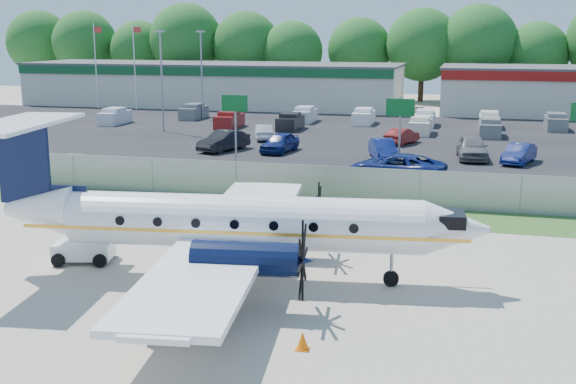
# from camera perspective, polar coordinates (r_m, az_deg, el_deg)

# --- Properties ---
(ground) EXTENTS (170.00, 170.00, 0.00)m
(ground) POSITION_cam_1_polar(r_m,az_deg,el_deg) (25.77, -3.34, -7.82)
(ground) COLOR #B1A795
(ground) RESTS_ON ground
(grass_verge) EXTENTS (170.00, 4.00, 0.02)m
(grass_verge) POSITION_cam_1_polar(r_m,az_deg,el_deg) (36.87, 2.31, -1.52)
(grass_verge) COLOR #2D561E
(grass_verge) RESTS_ON ground
(access_road) EXTENTS (170.00, 8.00, 0.02)m
(access_road) POSITION_cam_1_polar(r_m,az_deg,el_deg) (43.57, 4.24, 0.66)
(access_road) COLOR black
(access_road) RESTS_ON ground
(parking_lot) EXTENTS (170.00, 32.00, 0.02)m
(parking_lot) POSITION_cam_1_polar(r_m,az_deg,el_deg) (64.06, 7.59, 4.40)
(parking_lot) COLOR black
(parking_lot) RESTS_ON ground
(perimeter_fence) EXTENTS (120.00, 0.06, 1.99)m
(perimeter_fence) POSITION_cam_1_polar(r_m,az_deg,el_deg) (38.56, 2.95, 0.62)
(perimeter_fence) COLOR gray
(perimeter_fence) RESTS_ON ground
(building_west) EXTENTS (46.40, 12.40, 5.24)m
(building_west) POSITION_cam_1_polar(r_m,az_deg,el_deg) (90.82, -5.99, 8.48)
(building_west) COLOR beige
(building_west) RESTS_ON ground
(sign_left) EXTENTS (1.80, 0.26, 5.00)m
(sign_left) POSITION_cam_1_polar(r_m,az_deg,el_deg) (48.72, -4.21, 6.21)
(sign_left) COLOR gray
(sign_left) RESTS_ON ground
(sign_mid) EXTENTS (1.80, 0.26, 5.00)m
(sign_mid) POSITION_cam_1_polar(r_m,az_deg,el_deg) (46.42, 8.84, 5.78)
(sign_mid) COLOR gray
(sign_mid) RESTS_ON ground
(flagpole_west) EXTENTS (1.06, 0.12, 10.00)m
(flagpole_west) POSITION_cam_1_polar(r_m,az_deg,el_deg) (89.29, -14.93, 10.00)
(flagpole_west) COLOR white
(flagpole_west) RESTS_ON ground
(flagpole_east) EXTENTS (1.06, 0.12, 10.00)m
(flagpole_east) POSITION_cam_1_polar(r_m,az_deg,el_deg) (86.97, -12.00, 10.09)
(flagpole_east) COLOR white
(flagpole_east) RESTS_ON ground
(light_pole_nw) EXTENTS (0.90, 0.35, 9.09)m
(light_pole_nw) POSITION_cam_1_polar(r_m,az_deg,el_deg) (66.98, -9.96, 9.16)
(light_pole_nw) COLOR gray
(light_pole_nw) RESTS_ON ground
(light_pole_sw) EXTENTS (0.90, 0.35, 9.09)m
(light_pole_sw) POSITION_cam_1_polar(r_m,az_deg,el_deg) (76.20, -6.85, 9.65)
(light_pole_sw) COLOR gray
(light_pole_sw) RESTS_ON ground
(tree_line) EXTENTS (112.00, 6.00, 14.00)m
(tree_line) POSITION_cam_1_polar(r_m,az_deg,el_deg) (97.69, 10.02, 7.09)
(tree_line) COLOR #1A591A
(tree_line) RESTS_ON ground
(aircraft) EXTENTS (18.69, 18.38, 5.73)m
(aircraft) POSITION_cam_1_polar(r_m,az_deg,el_deg) (26.32, -4.38, -2.34)
(aircraft) COLOR white
(aircraft) RESTS_ON ground
(pushback_tug) EXTENTS (2.51, 2.06, 1.22)m
(pushback_tug) POSITION_cam_1_polar(r_m,az_deg,el_deg) (29.83, -15.63, -4.24)
(pushback_tug) COLOR white
(pushback_tug) RESTS_ON ground
(baggage_cart_near) EXTENTS (2.42, 2.00, 1.10)m
(baggage_cart_near) POSITION_cam_1_polar(r_m,az_deg,el_deg) (22.35, -8.74, -9.82)
(baggage_cart_near) COLOR gray
(baggage_cart_near) RESTS_ON ground
(cone_port_wing) EXTENTS (0.38, 0.38, 0.54)m
(cone_port_wing) POSITION_cam_1_polar(r_m,az_deg,el_deg) (21.20, 1.15, -11.69)
(cone_port_wing) COLOR orange
(cone_port_wing) RESTS_ON ground
(cone_starboard_wing) EXTENTS (0.33, 0.33, 0.47)m
(cone_starboard_wing) POSITION_cam_1_polar(r_m,az_deg,el_deg) (38.96, 10.20, -0.62)
(cone_starboard_wing) COLOR orange
(cone_starboard_wing) RESTS_ON ground
(road_car_west) EXTENTS (4.56, 1.95, 1.53)m
(road_car_west) POSITION_cam_1_polar(r_m,az_deg,el_deg) (47.51, -16.21, 1.17)
(road_car_west) COLOR beige
(road_car_west) RESTS_ON ground
(road_car_mid) EXTENTS (6.48, 4.04, 1.67)m
(road_car_mid) POSITION_cam_1_polar(r_m,az_deg,el_deg) (44.97, 8.50, 0.91)
(road_car_mid) COLOR navy
(road_car_mid) RESTS_ON ground
(parked_car_a) EXTENTS (3.16, 4.99, 1.55)m
(parked_car_a) POSITION_cam_1_polar(r_m,az_deg,el_deg) (55.84, -5.09, 3.26)
(parked_car_a) COLOR black
(parked_car_a) RESTS_ON ground
(parked_car_b) EXTENTS (2.43, 4.66, 1.51)m
(parked_car_b) POSITION_cam_1_polar(r_m,az_deg,el_deg) (54.95, -0.65, 3.16)
(parked_car_b) COLOR navy
(parked_car_b) RESTS_ON ground
(parked_car_c) EXTENTS (2.73, 4.59, 1.43)m
(parked_car_c) POSITION_cam_1_polar(r_m,az_deg,el_deg) (52.54, 7.50, 2.61)
(parked_car_c) COLOR navy
(parked_car_c) RESTS_ON ground
(parked_car_d) EXTENTS (2.46, 5.20, 1.72)m
(parked_car_d) POSITION_cam_1_polar(r_m,az_deg,el_deg) (53.55, 14.30, 2.52)
(parked_car_d) COLOR #595B5E
(parked_car_d) RESTS_ON ground
(parked_car_e) EXTENTS (2.70, 4.45, 1.38)m
(parked_car_e) POSITION_cam_1_polar(r_m,az_deg,el_deg) (52.74, 17.74, 2.16)
(parked_car_e) COLOR navy
(parked_car_e) RESTS_ON ground
(parked_car_f) EXTENTS (2.59, 4.13, 1.28)m
(parked_car_f) POSITION_cam_1_polar(r_m,az_deg,el_deg) (61.47, -1.94, 4.15)
(parked_car_f) COLOR silver
(parked_car_f) RESTS_ON ground
(parked_car_g) EXTENTS (2.69, 4.21, 1.31)m
(parked_car_g) POSITION_cam_1_polar(r_m,az_deg,el_deg) (59.74, 8.97, 3.76)
(parked_car_g) COLOR maroon
(parked_car_g) RESTS_ON ground
(far_parking_rows) EXTENTS (56.00, 10.00, 1.60)m
(far_parking_rows) POSITION_cam_1_polar(r_m,az_deg,el_deg) (68.98, 8.09, 4.95)
(far_parking_rows) COLOR gray
(far_parking_rows) RESTS_ON ground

